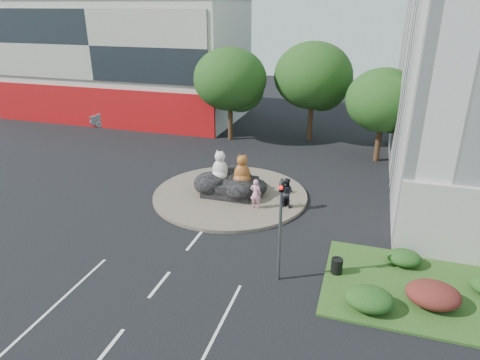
{
  "coord_description": "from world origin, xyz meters",
  "views": [
    {
      "loc": [
        8.21,
        -14.12,
        11.7
      ],
      "look_at": [
        1.23,
        8.21,
        2.0
      ],
      "focal_mm": 32.0,
      "sensor_mm": 36.0,
      "label": 1
    }
  ],
  "objects_px": {
    "pedestrian_pink": "(256,194)",
    "pedestrian_dark": "(286,192)",
    "kitten_white": "(248,194)",
    "kitten_calico": "(204,189)",
    "cat_white": "(220,165)",
    "parked_car": "(116,118)",
    "cat_tabby": "(242,169)",
    "litter_bin": "(337,266)"
  },
  "relations": [
    {
      "from": "cat_tabby",
      "to": "parked_car",
      "type": "bearing_deg",
      "value": 121.98
    },
    {
      "from": "pedestrian_pink",
      "to": "pedestrian_dark",
      "type": "distance_m",
      "value": 1.86
    },
    {
      "from": "cat_white",
      "to": "litter_bin",
      "type": "bearing_deg",
      "value": -25.86
    },
    {
      "from": "litter_bin",
      "to": "cat_white",
      "type": "bearing_deg",
      "value": 139.86
    },
    {
      "from": "cat_tabby",
      "to": "kitten_white",
      "type": "bearing_deg",
      "value": -63.78
    },
    {
      "from": "parked_car",
      "to": "cat_tabby",
      "type": "bearing_deg",
      "value": -139.48
    },
    {
      "from": "kitten_calico",
      "to": "pedestrian_dark",
      "type": "height_order",
      "value": "pedestrian_dark"
    },
    {
      "from": "pedestrian_dark",
      "to": "parked_car",
      "type": "relative_size",
      "value": 0.38
    },
    {
      "from": "kitten_calico",
      "to": "pedestrian_pink",
      "type": "height_order",
      "value": "pedestrian_pink"
    },
    {
      "from": "kitten_white",
      "to": "pedestrian_pink",
      "type": "distance_m",
      "value": 1.37
    },
    {
      "from": "parked_car",
      "to": "pedestrian_dark",
      "type": "bearing_deg",
      "value": -136.6
    },
    {
      "from": "kitten_calico",
      "to": "pedestrian_pink",
      "type": "bearing_deg",
      "value": 10.28
    },
    {
      "from": "cat_white",
      "to": "litter_bin",
      "type": "relative_size",
      "value": 2.75
    },
    {
      "from": "kitten_white",
      "to": "parked_car",
      "type": "relative_size",
      "value": 0.15
    },
    {
      "from": "kitten_calico",
      "to": "litter_bin",
      "type": "xyz_separation_m",
      "value": [
        8.95,
        -5.94,
        -0.22
      ]
    },
    {
      "from": "cat_white",
      "to": "kitten_calico",
      "type": "bearing_deg",
      "value": -114.59
    },
    {
      "from": "kitten_white",
      "to": "pedestrian_pink",
      "type": "height_order",
      "value": "pedestrian_pink"
    },
    {
      "from": "kitten_calico",
      "to": "kitten_white",
      "type": "bearing_deg",
      "value": 27.04
    },
    {
      "from": "kitten_white",
      "to": "litter_bin",
      "type": "bearing_deg",
      "value": -70.77
    },
    {
      "from": "cat_white",
      "to": "kitten_white",
      "type": "relative_size",
      "value": 2.76
    },
    {
      "from": "pedestrian_dark",
      "to": "parked_car",
      "type": "xyz_separation_m",
      "value": [
        -20.52,
        13.69,
        -0.33
      ]
    },
    {
      "from": "cat_tabby",
      "to": "kitten_white",
      "type": "relative_size",
      "value": 2.71
    },
    {
      "from": "pedestrian_pink",
      "to": "pedestrian_dark",
      "type": "xyz_separation_m",
      "value": [
        1.7,
        0.75,
        0.0
      ]
    },
    {
      "from": "kitten_calico",
      "to": "cat_white",
      "type": "bearing_deg",
      "value": 71.65
    },
    {
      "from": "cat_tabby",
      "to": "pedestrian_dark",
      "type": "bearing_deg",
      "value": -34.18
    },
    {
      "from": "kitten_white",
      "to": "pedestrian_dark",
      "type": "relative_size",
      "value": 0.39
    },
    {
      "from": "cat_tabby",
      "to": "kitten_calico",
      "type": "height_order",
      "value": "cat_tabby"
    },
    {
      "from": "cat_tabby",
      "to": "pedestrian_pink",
      "type": "height_order",
      "value": "cat_tabby"
    },
    {
      "from": "cat_tabby",
      "to": "pedestrian_pink",
      "type": "distance_m",
      "value": 2.15
    },
    {
      "from": "cat_white",
      "to": "pedestrian_pink",
      "type": "bearing_deg",
      "value": -15.33
    },
    {
      "from": "kitten_white",
      "to": "parked_car",
      "type": "distance_m",
      "value": 22.51
    },
    {
      "from": "cat_tabby",
      "to": "pedestrian_pink",
      "type": "xyz_separation_m",
      "value": [
        1.29,
        -1.43,
        -0.95
      ]
    },
    {
      "from": "cat_tabby",
      "to": "kitten_white",
      "type": "xyz_separation_m",
      "value": [
        0.5,
        -0.46,
        -1.52
      ]
    },
    {
      "from": "kitten_calico",
      "to": "parked_car",
      "type": "distance_m",
      "value": 20.55
    },
    {
      "from": "cat_tabby",
      "to": "pedestrian_dark",
      "type": "height_order",
      "value": "cat_tabby"
    },
    {
      "from": "litter_bin",
      "to": "kitten_calico",
      "type": "bearing_deg",
      "value": 146.42
    },
    {
      "from": "pedestrian_dark",
      "to": "cat_white",
      "type": "bearing_deg",
      "value": -1.39
    },
    {
      "from": "pedestrian_pink",
      "to": "litter_bin",
      "type": "xyz_separation_m",
      "value": [
        5.35,
        -5.29,
        -0.65
      ]
    },
    {
      "from": "cat_tabby",
      "to": "parked_car",
      "type": "height_order",
      "value": "cat_tabby"
    },
    {
      "from": "cat_tabby",
      "to": "litter_bin",
      "type": "distance_m",
      "value": 9.58
    },
    {
      "from": "parked_car",
      "to": "pedestrian_pink",
      "type": "bearing_deg",
      "value": -140.39
    },
    {
      "from": "cat_white",
      "to": "kitten_calico",
      "type": "xyz_separation_m",
      "value": [
        -0.77,
        -0.96,
        -1.39
      ]
    }
  ]
}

